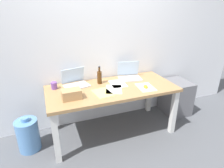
{
  "coord_description": "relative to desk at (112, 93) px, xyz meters",
  "views": [
    {
      "loc": [
        -0.85,
        -2.24,
        1.78
      ],
      "look_at": [
        0.0,
        0.0,
        0.77
      ],
      "focal_mm": 30.35,
      "sensor_mm": 36.0,
      "label": 1
    }
  ],
  "objects": [
    {
      "name": "ground_plane",
      "position": [
        0.0,
        0.0,
        -0.63
      ],
      "size": [
        8.0,
        8.0,
        0.0
      ],
      "primitive_type": "plane",
      "color": "#515459"
    },
    {
      "name": "back_wall",
      "position": [
        0.0,
        0.46,
        0.67
      ],
      "size": [
        5.2,
        0.08,
        2.6
      ],
      "primitive_type": "cube",
      "color": "white",
      "rests_on": "ground"
    },
    {
      "name": "desk",
      "position": [
        0.0,
        0.0,
        0.0
      ],
      "size": [
        1.77,
        0.8,
        0.72
      ],
      "color": "#A37A4C",
      "rests_on": "ground"
    },
    {
      "name": "laptop_left",
      "position": [
        -0.46,
        0.24,
        0.14
      ],
      "size": [
        0.38,
        0.33,
        0.24
      ],
      "color": "silver",
      "rests_on": "desk"
    },
    {
      "name": "laptop_right",
      "position": [
        0.38,
        0.24,
        0.14
      ],
      "size": [
        0.38,
        0.31,
        0.25
      ],
      "color": "silver",
      "rests_on": "desk"
    },
    {
      "name": "beer_bottle",
      "position": [
        -0.12,
        0.2,
        0.19
      ],
      "size": [
        0.07,
        0.07,
        0.25
      ],
      "color": "#47280F",
      "rests_on": "desk"
    },
    {
      "name": "computer_mouse",
      "position": [
        0.43,
        -0.18,
        0.11
      ],
      "size": [
        0.09,
        0.12,
        0.03
      ],
      "primitive_type": "ellipsoid",
      "rotation": [
        0.0,
        0.0,
        -0.38
      ],
      "color": "gold",
      "rests_on": "desk"
    },
    {
      "name": "cardboard_box",
      "position": [
        -0.58,
        -0.15,
        0.15
      ],
      "size": [
        0.23,
        0.16,
        0.12
      ],
      "primitive_type": "cube",
      "rotation": [
        0.0,
        0.0,
        0.03
      ],
      "color": "tan",
      "rests_on": "desk"
    },
    {
      "name": "coffee_mug",
      "position": [
        -0.75,
        0.23,
        0.14
      ],
      "size": [
        0.08,
        0.08,
        0.09
      ],
      "primitive_type": "cylinder",
      "color": "#724799",
      "rests_on": "desk"
    },
    {
      "name": "paper_yellow_folder",
      "position": [
        -0.18,
        -0.12,
        0.09
      ],
      "size": [
        0.25,
        0.32,
        0.0
      ],
      "primitive_type": "cube",
      "rotation": [
        0.0,
        0.0,
        0.14
      ],
      "color": "#F4E06B",
      "rests_on": "desk"
    },
    {
      "name": "paper_sheet_center",
      "position": [
        -0.0,
        -0.07,
        0.09
      ],
      "size": [
        0.3,
        0.35,
        0.0
      ],
      "primitive_type": "cube",
      "rotation": [
        0.0,
        0.0,
        -0.37
      ],
      "color": "white",
      "rests_on": "desk"
    },
    {
      "name": "paper_sheet_front_right",
      "position": [
        0.44,
        -0.16,
        0.09
      ],
      "size": [
        0.24,
        0.32,
        0.0
      ],
      "primitive_type": "cube",
      "rotation": [
        0.0,
        0.0,
        -0.1
      ],
      "color": "white",
      "rests_on": "desk"
    },
    {
      "name": "paper_sheet_near_back",
      "position": [
        0.13,
        0.09,
        0.09
      ],
      "size": [
        0.23,
        0.31,
        0.0
      ],
      "primitive_type": "cube",
      "rotation": [
        0.0,
        0.0,
        -0.07
      ],
      "color": "white",
      "rests_on": "desk"
    },
    {
      "name": "water_cooler_jug",
      "position": [
        -1.16,
        0.03,
        -0.42
      ],
      "size": [
        0.28,
        0.28,
        0.48
      ],
      "color": "#598CC6",
      "rests_on": "ground"
    },
    {
      "name": "filing_cabinet",
      "position": [
        1.24,
        0.13,
        -0.35
      ],
      "size": [
        0.4,
        0.48,
        0.58
      ],
      "primitive_type": "cube",
      "color": "slate",
      "rests_on": "ground"
    }
  ]
}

